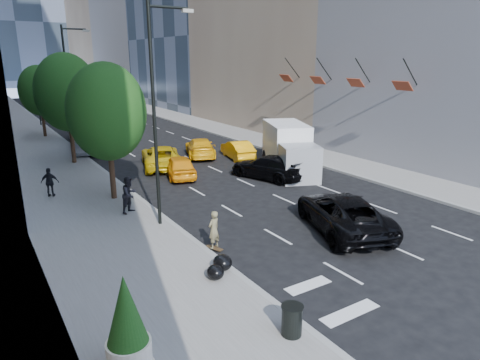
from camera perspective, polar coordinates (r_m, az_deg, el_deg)
ground at (r=21.07m, az=10.47°, el=-5.95°), size 160.00×160.00×0.00m
sidewalk_left at (r=45.02m, az=-26.37°, el=4.57°), size 6.00×120.00×0.15m
sidewalk_right at (r=50.59m, az=-4.48°, el=7.31°), size 4.00×120.00×0.15m
lamp_near at (r=19.60m, az=-10.97°, el=9.95°), size 2.13×0.22×10.00m
lamp_far at (r=36.88m, az=-21.74°, el=11.92°), size 2.13×0.22×10.00m
tree_near at (r=24.13m, az=-17.33°, el=8.63°), size 4.20×4.20×7.46m
tree_mid at (r=33.80m, az=-22.09°, el=10.75°), size 4.50×4.50×7.99m
tree_far at (r=46.65m, az=-25.17°, el=10.74°), size 3.90×3.90×6.92m
traffic_signal at (r=54.70m, az=-25.50°, el=10.88°), size 2.48×0.53×5.20m
facade_flags at (r=34.18m, az=12.82°, el=13.02°), size 1.85×13.30×2.05m
skateboarder at (r=17.91m, az=-3.51°, el=-6.96°), size 0.69×0.57×1.62m
black_sedan_lincoln at (r=20.44m, az=13.53°, el=-4.27°), size 4.89×6.79×1.72m
black_sedan_mercedes at (r=28.39m, az=3.77°, el=1.75°), size 3.77×5.79×1.56m
taxi_a at (r=28.97m, az=-8.08°, el=1.85°), size 2.87×4.71×1.50m
taxi_b at (r=33.99m, az=-0.33°, el=4.10°), size 2.43×4.60×1.44m
taxi_c at (r=31.73m, az=-10.43°, el=3.09°), size 4.23×6.25×1.59m
taxi_d at (r=34.79m, az=-5.34°, el=4.35°), size 3.80×5.55×1.49m
city_bus at (r=40.68m, az=-19.89°, el=6.25°), size 4.03×10.95×2.98m
box_truck at (r=30.10m, az=6.59°, el=4.25°), size 5.00×7.27×3.29m
pedestrian_a at (r=22.36m, az=-14.51°, el=-1.88°), size 1.17×1.10×1.91m
pedestrian_b at (r=26.46m, az=-24.01°, el=-0.28°), size 1.05×0.78×1.66m
trash_can at (r=12.90m, az=6.93°, el=-18.14°), size 0.59×0.59×0.89m
planter_shrub at (r=11.42m, az=-14.81°, el=-18.51°), size 1.13×1.13×2.72m
garbage_bags at (r=15.99m, az=-2.73°, el=-11.43°), size 1.22×1.17×0.60m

